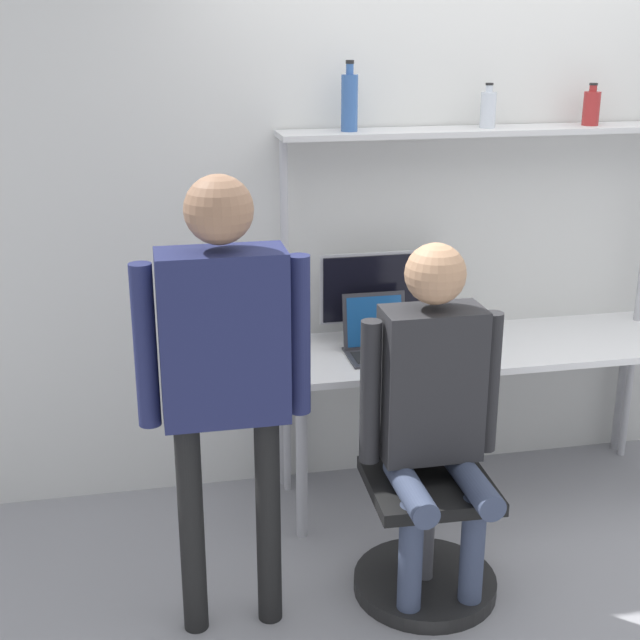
{
  "coord_description": "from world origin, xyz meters",
  "views": [
    {
      "loc": [
        -1.5,
        -3.25,
        2.13
      ],
      "look_at": [
        -0.86,
        -0.2,
        1.08
      ],
      "focal_mm": 50.0,
      "sensor_mm": 36.0,
      "label": 1
    }
  ],
  "objects_px": {
    "office_chair": "(424,519)",
    "bottle_red": "(591,107)",
    "laptop": "(377,337)",
    "bottle_blue": "(349,101)",
    "person_standing": "(224,353)",
    "monitor": "(388,291)",
    "bottle_clear": "(488,109)",
    "cell_phone": "(429,355)",
    "person_seated": "(434,398)"
  },
  "relations": [
    {
      "from": "office_chair",
      "to": "bottle_red",
      "type": "xyz_separation_m",
      "value": [
        1.0,
        0.86,
        1.47
      ]
    },
    {
      "from": "laptop",
      "to": "bottle_blue",
      "type": "height_order",
      "value": "bottle_blue"
    },
    {
      "from": "office_chair",
      "to": "person_standing",
      "type": "distance_m",
      "value": 1.1
    },
    {
      "from": "monitor",
      "to": "person_standing",
      "type": "relative_size",
      "value": 0.37
    },
    {
      "from": "office_chair",
      "to": "person_standing",
      "type": "xyz_separation_m",
      "value": [
        -0.76,
        -0.09,
        0.78
      ]
    },
    {
      "from": "person_standing",
      "to": "office_chair",
      "type": "bearing_deg",
      "value": 6.38
    },
    {
      "from": "bottle_clear",
      "to": "bottle_blue",
      "type": "height_order",
      "value": "bottle_blue"
    },
    {
      "from": "laptop",
      "to": "cell_phone",
      "type": "bearing_deg",
      "value": -23.33
    },
    {
      "from": "monitor",
      "to": "bottle_clear",
      "type": "distance_m",
      "value": 0.91
    },
    {
      "from": "cell_phone",
      "to": "bottle_clear",
      "type": "bearing_deg",
      "value": 40.05
    },
    {
      "from": "laptop",
      "to": "bottle_blue",
      "type": "xyz_separation_m",
      "value": [
        -0.09,
        0.18,
        1.0
      ]
    },
    {
      "from": "office_chair",
      "to": "bottle_clear",
      "type": "relative_size",
      "value": 4.9
    },
    {
      "from": "cell_phone",
      "to": "bottle_red",
      "type": "bearing_deg",
      "value": 18.33
    },
    {
      "from": "person_standing",
      "to": "bottle_clear",
      "type": "distance_m",
      "value": 1.73
    },
    {
      "from": "office_chair",
      "to": "bottle_clear",
      "type": "xyz_separation_m",
      "value": [
        0.51,
        0.86,
        1.47
      ]
    },
    {
      "from": "laptop",
      "to": "person_standing",
      "type": "height_order",
      "value": "person_standing"
    },
    {
      "from": "monitor",
      "to": "person_standing",
      "type": "xyz_separation_m",
      "value": [
        -0.83,
        -0.92,
        0.1
      ]
    },
    {
      "from": "bottle_clear",
      "to": "office_chair",
      "type": "bearing_deg",
      "value": -120.94
    },
    {
      "from": "laptop",
      "to": "person_seated",
      "type": "distance_m",
      "value": 0.73
    },
    {
      "from": "monitor",
      "to": "office_chair",
      "type": "height_order",
      "value": "monitor"
    },
    {
      "from": "office_chair",
      "to": "bottle_blue",
      "type": "distance_m",
      "value": 1.75
    },
    {
      "from": "bottle_blue",
      "to": "bottle_red",
      "type": "xyz_separation_m",
      "value": [
        1.11,
        0.0,
        -0.05
      ]
    },
    {
      "from": "laptop",
      "to": "office_chair",
      "type": "bearing_deg",
      "value": -88.62
    },
    {
      "from": "person_standing",
      "to": "laptop",
      "type": "bearing_deg",
      "value": 45.75
    },
    {
      "from": "monitor",
      "to": "laptop",
      "type": "xyz_separation_m",
      "value": [
        -0.09,
        -0.15,
        -0.17
      ]
    },
    {
      "from": "laptop",
      "to": "person_standing",
      "type": "relative_size",
      "value": 0.17
    },
    {
      "from": "cell_phone",
      "to": "bottle_clear",
      "type": "relative_size",
      "value": 0.78
    },
    {
      "from": "laptop",
      "to": "person_standing",
      "type": "bearing_deg",
      "value": -134.25
    },
    {
      "from": "monitor",
      "to": "bottle_clear",
      "type": "bearing_deg",
      "value": 3.46
    },
    {
      "from": "monitor",
      "to": "bottle_red",
      "type": "height_order",
      "value": "bottle_red"
    },
    {
      "from": "office_chair",
      "to": "person_standing",
      "type": "height_order",
      "value": "person_standing"
    },
    {
      "from": "person_standing",
      "to": "bottle_red",
      "type": "bearing_deg",
      "value": 28.08
    },
    {
      "from": "monitor",
      "to": "person_standing",
      "type": "height_order",
      "value": "person_standing"
    },
    {
      "from": "person_seated",
      "to": "bottle_blue",
      "type": "bearing_deg",
      "value": 96.79
    },
    {
      "from": "cell_phone",
      "to": "bottle_clear",
      "type": "height_order",
      "value": "bottle_clear"
    },
    {
      "from": "cell_phone",
      "to": "office_chair",
      "type": "bearing_deg",
      "value": -108.29
    },
    {
      "from": "monitor",
      "to": "person_seated",
      "type": "bearing_deg",
      "value": -94.73
    },
    {
      "from": "monitor",
      "to": "bottle_blue",
      "type": "xyz_separation_m",
      "value": [
        -0.18,
        0.03,
        0.84
      ]
    },
    {
      "from": "laptop",
      "to": "bottle_blue",
      "type": "distance_m",
      "value": 1.02
    },
    {
      "from": "bottle_red",
      "to": "office_chair",
      "type": "bearing_deg",
      "value": -139.53
    },
    {
      "from": "laptop",
      "to": "bottle_red",
      "type": "xyz_separation_m",
      "value": [
        1.02,
        0.18,
        0.96
      ]
    },
    {
      "from": "cell_phone",
      "to": "person_standing",
      "type": "relative_size",
      "value": 0.09
    },
    {
      "from": "monitor",
      "to": "person_seated",
      "type": "xyz_separation_m",
      "value": [
        -0.07,
        -0.88,
        -0.14
      ]
    },
    {
      "from": "laptop",
      "to": "bottle_red",
      "type": "height_order",
      "value": "bottle_red"
    },
    {
      "from": "monitor",
      "to": "person_standing",
      "type": "distance_m",
      "value": 1.24
    },
    {
      "from": "cell_phone",
      "to": "bottle_red",
      "type": "relative_size",
      "value": 0.81
    },
    {
      "from": "person_standing",
      "to": "bottle_clear",
      "type": "height_order",
      "value": "bottle_clear"
    },
    {
      "from": "office_chair",
      "to": "bottle_blue",
      "type": "relative_size",
      "value": 3.22
    },
    {
      "from": "bottle_blue",
      "to": "person_seated",
      "type": "bearing_deg",
      "value": -83.21
    },
    {
      "from": "bottle_blue",
      "to": "bottle_red",
      "type": "relative_size",
      "value": 1.58
    }
  ]
}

